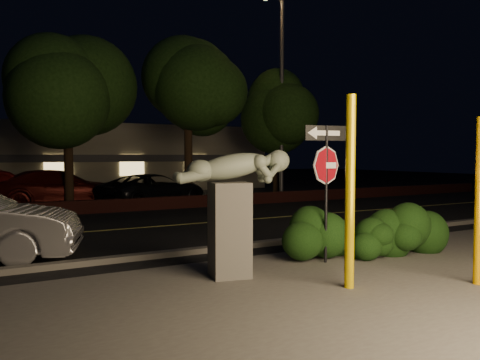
% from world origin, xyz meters
% --- Properties ---
extents(ground, '(90.00, 90.00, 0.00)m').
position_xyz_m(ground, '(0.00, 10.00, 0.00)').
color(ground, black).
rests_on(ground, ground).
extents(patio, '(14.00, 6.00, 0.02)m').
position_xyz_m(patio, '(0.00, -1.00, 0.01)').
color(patio, '#4C4944').
rests_on(patio, ground).
extents(road, '(80.00, 8.00, 0.01)m').
position_xyz_m(road, '(0.00, 7.00, 0.01)').
color(road, black).
rests_on(road, ground).
extents(lane_marking, '(80.00, 0.12, 0.00)m').
position_xyz_m(lane_marking, '(0.00, 7.00, 0.02)').
color(lane_marking, '#C1B84D').
rests_on(lane_marking, road).
extents(curb, '(80.00, 0.25, 0.12)m').
position_xyz_m(curb, '(0.00, 2.90, 0.06)').
color(curb, '#4C4944').
rests_on(curb, ground).
extents(brick_wall, '(40.00, 0.35, 0.50)m').
position_xyz_m(brick_wall, '(0.00, 11.30, 0.25)').
color(brick_wall, '#3F1714').
rests_on(brick_wall, ground).
extents(parking_lot, '(40.00, 12.00, 0.01)m').
position_xyz_m(parking_lot, '(0.00, 17.00, 0.01)').
color(parking_lot, black).
rests_on(parking_lot, ground).
extents(building, '(22.00, 10.20, 4.00)m').
position_xyz_m(building, '(0.00, 24.99, 2.00)').
color(building, '#6A6554').
rests_on(building, ground).
extents(tree_far_b, '(5.20, 5.20, 8.41)m').
position_xyz_m(tree_far_b, '(-2.50, 13.20, 6.05)').
color(tree_far_b, black).
rests_on(tree_far_b, ground).
extents(tree_far_c, '(4.80, 4.80, 7.84)m').
position_xyz_m(tree_far_c, '(2.50, 12.80, 5.66)').
color(tree_far_c, black).
rests_on(tree_far_c, ground).
extents(tree_far_d, '(4.40, 4.40, 7.42)m').
position_xyz_m(tree_far_d, '(7.50, 13.30, 5.42)').
color(tree_far_d, black).
rests_on(tree_far_d, ground).
extents(yellow_pole_left, '(0.16, 0.16, 3.12)m').
position_xyz_m(yellow_pole_left, '(-0.40, -0.81, 1.56)').
color(yellow_pole_left, '#E4BA04').
rests_on(yellow_pole_left, ground).
extents(yellow_pole_right, '(0.14, 0.14, 2.79)m').
position_xyz_m(yellow_pole_right, '(1.61, -1.68, 1.39)').
color(yellow_pole_right, '#D99500').
rests_on(yellow_pole_right, ground).
extents(signpost, '(0.92, 0.19, 2.74)m').
position_xyz_m(signpost, '(0.42, 0.78, 1.95)').
color(signpost, black).
rests_on(signpost, ground).
extents(sculpture, '(2.11, 0.98, 2.26)m').
position_xyz_m(sculpture, '(-1.71, 0.77, 1.39)').
color(sculpture, '#4C4944').
rests_on(sculpture, ground).
extents(hedge_center, '(2.14, 1.10, 1.08)m').
position_xyz_m(hedge_center, '(0.69, 1.34, 0.54)').
color(hedge_center, black).
rests_on(hedge_center, ground).
extents(hedge_right, '(1.71, 1.23, 1.00)m').
position_xyz_m(hedge_right, '(1.68, 0.76, 0.50)').
color(hedge_right, black).
rests_on(hedge_right, ground).
extents(hedge_far_right, '(1.66, 1.05, 1.14)m').
position_xyz_m(hedge_far_right, '(2.54, 0.54, 0.57)').
color(hedge_far_right, black).
rests_on(hedge_far_right, ground).
extents(streetlight, '(1.44, 0.61, 9.76)m').
position_xyz_m(streetlight, '(7.03, 12.40, 5.81)').
color(streetlight, '#454549').
rests_on(streetlight, ground).
extents(parked_car_darkred, '(5.50, 2.55, 1.56)m').
position_xyz_m(parked_car_darkred, '(-2.72, 14.26, 0.78)').
color(parked_car_darkred, '#420C08').
rests_on(parked_car_darkred, ground).
extents(parked_car_dark, '(5.39, 3.91, 1.36)m').
position_xyz_m(parked_car_dark, '(0.96, 13.02, 0.68)').
color(parked_car_dark, black).
rests_on(parked_car_dark, ground).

